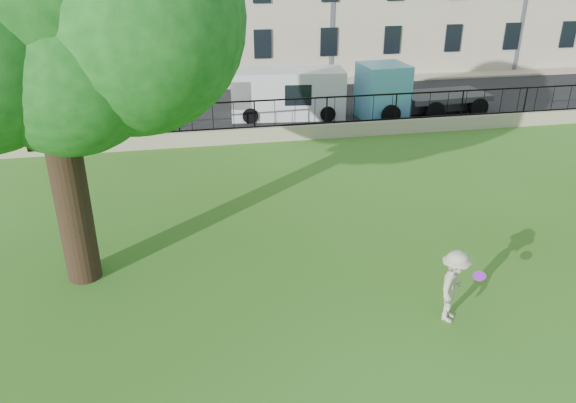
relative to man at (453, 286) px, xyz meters
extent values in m
plane|color=#356016|center=(-2.50, 0.64, -0.83)|extent=(120.00, 120.00, 0.00)
cube|color=gray|center=(-2.50, 12.64, -0.53)|extent=(50.00, 0.40, 0.60)
cube|color=black|center=(-2.50, 12.64, -0.20)|extent=(50.00, 0.05, 0.06)
cube|color=black|center=(-2.50, 12.64, 0.87)|extent=(50.00, 0.05, 0.06)
cube|color=black|center=(-2.50, 17.34, -0.82)|extent=(60.00, 9.00, 0.01)
cube|color=gray|center=(-2.50, 22.54, -0.77)|extent=(60.00, 1.40, 0.12)
cylinder|color=black|center=(-7.98, 3.28, 1.34)|extent=(0.79, 0.79, 4.34)
sphere|color=#155217|center=(-6.18, 2.48, 5.26)|extent=(4.53, 4.53, 4.53)
imported|color=#B7B194|center=(0.00, 0.00, 0.00)|extent=(1.15, 1.22, 1.66)
cylinder|color=purple|center=(0.52, -0.08, 0.25)|extent=(0.28, 0.29, 0.12)
imported|color=#A21314|center=(-9.93, 15.04, -0.05)|extent=(4.72, 1.70, 1.55)
cube|color=silver|center=(-0.50, 16.04, 0.26)|extent=(5.35, 2.54, 2.17)
cube|color=#53A1C3|center=(5.66, 15.04, 0.42)|extent=(6.09, 2.57, 2.49)
camera|label=1|loc=(-5.33, -9.15, 6.60)|focal=35.00mm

